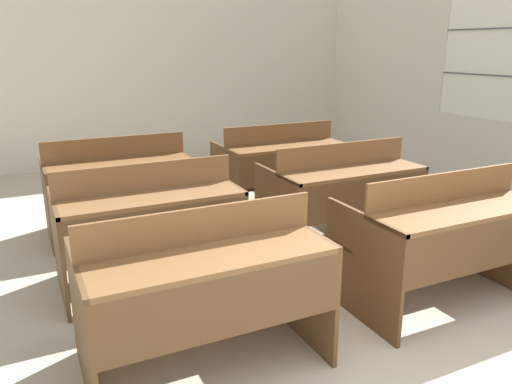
% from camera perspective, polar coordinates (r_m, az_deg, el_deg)
% --- Properties ---
extents(wall_back, '(7.05, 0.06, 2.83)m').
position_cam_1_polar(wall_back, '(7.92, -12.89, 13.52)').
color(wall_back, beige).
rests_on(wall_back, ground_plane).
extents(wall_right_with_window, '(0.06, 6.64, 2.83)m').
position_cam_1_polar(wall_right_with_window, '(6.88, 25.34, 11.75)').
color(wall_right_with_window, beige).
rests_on(wall_right_with_window, ground_plane).
extents(bench_front_left, '(1.32, 0.80, 0.94)m').
position_cam_1_polar(bench_front_left, '(2.79, -5.99, -10.51)').
color(bench_front_left, brown).
rests_on(bench_front_left, ground_plane).
extents(bench_front_right, '(1.32, 0.80, 0.94)m').
position_cam_1_polar(bench_front_right, '(3.70, 20.44, -4.61)').
color(bench_front_right, '#54371E').
rests_on(bench_front_right, ground_plane).
extents(bench_second_left, '(1.32, 0.80, 0.94)m').
position_cam_1_polar(bench_second_left, '(3.82, -12.14, -3.25)').
color(bench_second_left, brown).
rests_on(bench_second_left, ground_plane).
extents(bench_second_right, '(1.32, 0.80, 0.94)m').
position_cam_1_polar(bench_second_right, '(4.54, 9.80, 0.05)').
color(bench_second_right, brown).
rests_on(bench_second_right, ground_plane).
extents(bench_third_left, '(1.32, 0.80, 0.94)m').
position_cam_1_polar(bench_third_left, '(4.94, -15.43, 1.03)').
color(bench_third_left, '#54371E').
rests_on(bench_third_left, ground_plane).
extents(bench_third_right, '(1.32, 0.80, 0.94)m').
position_cam_1_polar(bench_third_right, '(5.53, 2.80, 3.24)').
color(bench_third_right, '#54371E').
rests_on(bench_third_right, ground_plane).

